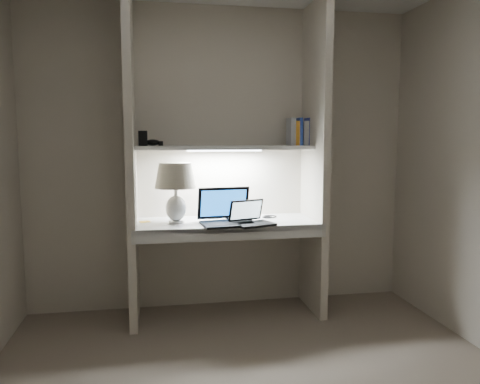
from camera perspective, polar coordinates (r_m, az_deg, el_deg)
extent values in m
cube|color=beige|center=(3.95, -2.29, 4.04)|extent=(3.20, 0.01, 2.50)
cube|color=beige|center=(3.64, -13.15, 3.64)|extent=(0.06, 0.55, 2.50)
cube|color=beige|center=(3.85, 9.13, 3.89)|extent=(0.06, 0.55, 2.50)
cube|color=white|center=(3.73, -1.66, -3.84)|extent=(1.40, 0.55, 0.04)
cube|color=silver|center=(3.49, -1.00, -5.09)|extent=(1.46, 0.03, 0.10)
cube|color=silver|center=(3.77, -1.91, 5.43)|extent=(1.40, 0.36, 0.03)
cube|color=white|center=(3.77, -1.91, 5.10)|extent=(0.60, 0.04, 0.02)
cylinder|color=white|center=(3.66, -7.79, -3.63)|extent=(0.12, 0.12, 0.02)
ellipsoid|color=white|center=(3.64, -7.81, -1.98)|extent=(0.16, 0.16, 0.20)
cylinder|color=white|center=(3.63, -7.84, -0.16)|extent=(0.03, 0.03, 0.09)
sphere|color=#FFD899|center=(3.62, -7.87, 1.18)|extent=(0.05, 0.05, 0.05)
cube|color=black|center=(3.56, -1.31, -3.88)|extent=(0.44, 0.33, 0.02)
cube|color=black|center=(3.56, -1.31, -3.73)|extent=(0.37, 0.24, 0.00)
cube|color=black|center=(3.71, -2.04, -1.33)|extent=(0.42, 0.12, 0.26)
cube|color=blue|center=(3.70, -2.01, -1.35)|extent=(0.37, 0.10, 0.21)
cube|color=black|center=(3.54, 1.72, -3.94)|extent=(0.34, 0.28, 0.02)
cube|color=black|center=(3.54, 1.72, -3.79)|extent=(0.28, 0.21, 0.00)
cube|color=black|center=(3.63, 0.72, -2.21)|extent=(0.29, 0.15, 0.17)
cube|color=#CFF0FF|center=(3.63, 0.78, -2.23)|extent=(0.25, 0.12, 0.14)
cube|color=silver|center=(3.84, -3.29, -2.10)|extent=(0.12, 0.10, 0.15)
ellipsoid|color=black|center=(3.79, -1.17, -3.11)|extent=(0.12, 0.09, 0.04)
torus|color=black|center=(3.91, 3.71, -2.99)|extent=(0.13, 0.13, 0.01)
cube|color=gold|center=(3.77, -11.53, -3.56)|extent=(0.10, 0.10, 0.00)
cube|color=white|center=(3.98, 8.70, 7.09)|extent=(0.03, 0.15, 0.20)
cube|color=navy|center=(3.97, 8.31, 7.28)|extent=(0.04, 0.15, 0.23)
cube|color=#BBBCB7|center=(3.96, 7.79, 7.11)|extent=(0.04, 0.15, 0.20)
cube|color=#2A49B9|center=(3.94, 7.16, 7.30)|extent=(0.03, 0.15, 0.23)
cube|color=orange|center=(3.93, 6.75, 7.13)|extent=(0.03, 0.15, 0.20)
cube|color=#AEAEB3|center=(3.92, 6.23, 7.32)|extent=(0.04, 0.15, 0.23)
cube|color=black|center=(3.75, -11.75, 6.42)|extent=(0.07, 0.05, 0.12)
ellipsoid|color=black|center=(3.78, -10.60, 5.95)|extent=(0.14, 0.12, 0.05)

